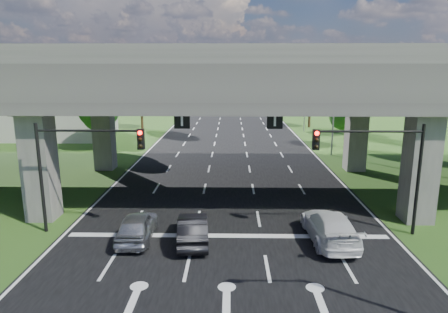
{
  "coord_description": "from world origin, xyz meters",
  "views": [
    {
      "loc": [
        0.15,
        -16.36,
        8.77
      ],
      "look_at": [
        -0.29,
        8.46,
        3.27
      ],
      "focal_mm": 32.0,
      "sensor_mm": 36.0,
      "label": 1
    }
  ],
  "objects_px": {
    "streetlight_far": "(331,98)",
    "signal_left": "(79,157)",
    "streetlight_beyond": "(303,90)",
    "car_white": "(330,227)",
    "signal_right": "(379,159)",
    "car_silver": "(137,226)",
    "car_dark": "(193,229)"
  },
  "relations": [
    {
      "from": "streetlight_beyond",
      "to": "streetlight_far",
      "type": "bearing_deg",
      "value": -90.0
    },
    {
      "from": "signal_left",
      "to": "car_dark",
      "type": "distance_m",
      "value": 7.05
    },
    {
      "from": "car_silver",
      "to": "car_white",
      "type": "distance_m",
      "value": 9.95
    },
    {
      "from": "streetlight_beyond",
      "to": "car_white",
      "type": "xyz_separation_m",
      "value": [
        -4.85,
        -37.0,
        -5.05
      ]
    },
    {
      "from": "car_silver",
      "to": "car_dark",
      "type": "distance_m",
      "value": 2.92
    },
    {
      "from": "streetlight_far",
      "to": "streetlight_beyond",
      "type": "height_order",
      "value": "same"
    },
    {
      "from": "streetlight_beyond",
      "to": "car_silver",
      "type": "relative_size",
      "value": 2.35
    },
    {
      "from": "streetlight_far",
      "to": "streetlight_beyond",
      "type": "bearing_deg",
      "value": 90.0
    },
    {
      "from": "car_dark",
      "to": "car_white",
      "type": "bearing_deg",
      "value": 176.86
    },
    {
      "from": "car_silver",
      "to": "car_white",
      "type": "bearing_deg",
      "value": 178.62
    },
    {
      "from": "car_white",
      "to": "signal_left",
      "type": "bearing_deg",
      "value": -6.2
    },
    {
      "from": "car_white",
      "to": "signal_right",
      "type": "bearing_deg",
      "value": -161.99
    },
    {
      "from": "signal_right",
      "to": "car_dark",
      "type": "height_order",
      "value": "signal_right"
    },
    {
      "from": "signal_left",
      "to": "car_dark",
      "type": "bearing_deg",
      "value": -11.62
    },
    {
      "from": "signal_left",
      "to": "streetlight_beyond",
      "type": "height_order",
      "value": "streetlight_beyond"
    },
    {
      "from": "signal_left",
      "to": "streetlight_beyond",
      "type": "bearing_deg",
      "value": 63.57
    },
    {
      "from": "signal_right",
      "to": "streetlight_beyond",
      "type": "xyz_separation_m",
      "value": [
        2.27,
        36.06,
        1.66
      ]
    },
    {
      "from": "streetlight_beyond",
      "to": "car_white",
      "type": "relative_size",
      "value": 1.88
    },
    {
      "from": "signal_left",
      "to": "car_white",
      "type": "bearing_deg",
      "value": -4.13
    },
    {
      "from": "signal_right",
      "to": "car_white",
      "type": "relative_size",
      "value": 1.13
    },
    {
      "from": "car_silver",
      "to": "car_dark",
      "type": "relative_size",
      "value": 1.0
    },
    {
      "from": "signal_left",
      "to": "streetlight_far",
      "type": "distance_m",
      "value": 26.95
    },
    {
      "from": "signal_left",
      "to": "car_dark",
      "type": "xyz_separation_m",
      "value": [
        6.02,
        -1.24,
        -3.45
      ]
    },
    {
      "from": "streetlight_beyond",
      "to": "car_white",
      "type": "distance_m",
      "value": 37.66
    },
    {
      "from": "streetlight_beyond",
      "to": "signal_left",
      "type": "bearing_deg",
      "value": -116.43
    },
    {
      "from": "signal_right",
      "to": "car_silver",
      "type": "height_order",
      "value": "signal_right"
    },
    {
      "from": "car_silver",
      "to": "signal_left",
      "type": "bearing_deg",
      "value": -18.21
    },
    {
      "from": "streetlight_far",
      "to": "signal_left",
      "type": "bearing_deg",
      "value": -131.78
    },
    {
      "from": "streetlight_far",
      "to": "car_white",
      "type": "bearing_deg",
      "value": -103.01
    },
    {
      "from": "car_white",
      "to": "car_dark",
      "type": "bearing_deg",
      "value": 0.34
    },
    {
      "from": "signal_right",
      "to": "car_white",
      "type": "distance_m",
      "value": 4.36
    },
    {
      "from": "signal_right",
      "to": "streetlight_far",
      "type": "relative_size",
      "value": 0.6
    }
  ]
}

